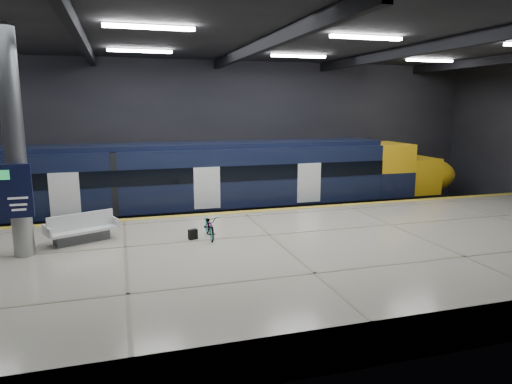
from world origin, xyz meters
name	(u,v)px	position (x,y,z in m)	size (l,w,h in m)	color
ground	(261,255)	(0.00, 0.00, 0.00)	(30.00, 30.00, 0.00)	black
room_shell	(262,104)	(0.00, 0.00, 5.72)	(30.10, 16.10, 8.05)	black
platform	(284,263)	(0.00, -2.50, 0.55)	(30.00, 11.00, 1.10)	beige
safety_strip	(243,212)	(0.00, 2.75, 1.11)	(30.00, 0.40, 0.01)	gold
rails	(229,220)	(0.00, 5.50, 0.08)	(30.00, 1.52, 0.16)	gray
train	(176,183)	(-2.52, 5.50, 2.06)	(29.40, 2.84, 3.79)	black
bench	(82,232)	(-6.40, 0.01, 1.45)	(2.46, 1.74, 1.00)	#595B60
bicycle	(210,226)	(-2.13, -0.76, 1.52)	(0.56, 1.60, 0.84)	#99999E
pannier_bag	(193,234)	(-2.73, -0.76, 1.28)	(0.30, 0.18, 0.35)	black
info_column	(14,147)	(-8.00, -1.03, 4.46)	(0.90, 0.78, 6.90)	#9EA0A5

